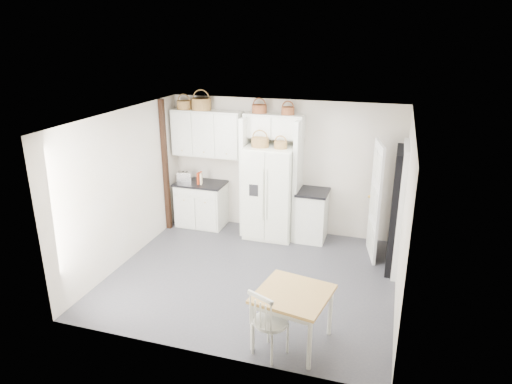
% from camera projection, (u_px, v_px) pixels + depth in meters
% --- Properties ---
extents(floor, '(4.50, 4.50, 0.00)m').
position_uv_depth(floor, '(252.00, 276.00, 7.47)').
color(floor, '#47474A').
rests_on(floor, ground).
extents(ceiling, '(4.50, 4.50, 0.00)m').
position_uv_depth(ceiling, '(252.00, 118.00, 6.61)').
color(ceiling, white).
rests_on(ceiling, wall_back).
extents(wall_back, '(4.50, 0.00, 4.50)m').
position_uv_depth(wall_back, '(283.00, 167.00, 8.84)').
color(wall_back, silver).
rests_on(wall_back, floor).
extents(wall_left, '(0.00, 4.00, 4.00)m').
position_uv_depth(wall_left, '(125.00, 188.00, 7.67)').
color(wall_left, silver).
rests_on(wall_left, floor).
extents(wall_right, '(0.00, 4.00, 4.00)m').
position_uv_depth(wall_right, '(404.00, 218.00, 6.41)').
color(wall_right, silver).
rests_on(wall_right, floor).
extents(refrigerator, '(0.92, 0.74, 1.78)m').
position_uv_depth(refrigerator, '(270.00, 192.00, 8.69)').
color(refrigerator, white).
rests_on(refrigerator, floor).
extents(base_cab_left, '(0.95, 0.60, 0.88)m').
position_uv_depth(base_cab_left, '(202.00, 205.00, 9.31)').
color(base_cab_left, white).
rests_on(base_cab_left, floor).
extents(base_cab_right, '(0.53, 0.64, 0.93)m').
position_uv_depth(base_cab_right, '(312.00, 216.00, 8.66)').
color(base_cab_right, white).
rests_on(base_cab_right, floor).
extents(dining_table, '(1.01, 1.01, 0.72)m').
position_uv_depth(dining_table, '(292.00, 317.00, 5.77)').
color(dining_table, '#9D6533').
rests_on(dining_table, floor).
extents(windsor_chair, '(0.57, 0.55, 0.91)m').
position_uv_depth(windsor_chair, '(270.00, 322.00, 5.52)').
color(windsor_chair, white).
rests_on(windsor_chair, floor).
extents(counter_left, '(0.99, 0.64, 0.04)m').
position_uv_depth(counter_left, '(201.00, 183.00, 9.16)').
color(counter_left, black).
rests_on(counter_left, base_cab_left).
extents(counter_right, '(0.57, 0.68, 0.04)m').
position_uv_depth(counter_right, '(313.00, 192.00, 8.50)').
color(counter_right, black).
rests_on(counter_right, base_cab_right).
extents(toaster, '(0.31, 0.21, 0.20)m').
position_uv_depth(toaster, '(185.00, 177.00, 9.18)').
color(toaster, silver).
rests_on(toaster, counter_left).
extents(cookbook_red, '(0.05, 0.16, 0.24)m').
position_uv_depth(cookbook_red, '(200.00, 178.00, 9.03)').
color(cookbook_red, '#B13111').
rests_on(cookbook_red, counter_left).
extents(cookbook_cream, '(0.07, 0.15, 0.22)m').
position_uv_depth(cookbook_cream, '(201.00, 179.00, 9.03)').
color(cookbook_cream, beige).
rests_on(cookbook_cream, counter_left).
extents(basket_upper_a, '(0.29, 0.29, 0.16)m').
position_uv_depth(basket_upper_a, '(184.00, 105.00, 8.86)').
color(basket_upper_a, brown).
rests_on(basket_upper_a, upper_cabinet).
extents(basket_upper_b, '(0.38, 0.38, 0.22)m').
position_uv_depth(basket_upper_b, '(201.00, 104.00, 8.75)').
color(basket_upper_b, brown).
rests_on(basket_upper_b, upper_cabinet).
extents(basket_bridge_a, '(0.28, 0.28, 0.15)m').
position_uv_depth(basket_bridge_a, '(259.00, 109.00, 8.43)').
color(basket_bridge_a, brown).
rests_on(basket_bridge_a, bridge_cabinet).
extents(basket_bridge_b, '(0.24, 0.24, 0.14)m').
position_uv_depth(basket_bridge_b, '(288.00, 111.00, 8.29)').
color(basket_bridge_b, brown).
rests_on(basket_bridge_b, bridge_cabinet).
extents(basket_fridge_a, '(0.32, 0.32, 0.17)m').
position_uv_depth(basket_fridge_a, '(260.00, 142.00, 8.32)').
color(basket_fridge_a, brown).
rests_on(basket_fridge_a, refrigerator).
extents(basket_fridge_b, '(0.24, 0.24, 0.13)m').
position_uv_depth(basket_fridge_b, '(281.00, 145.00, 8.22)').
color(basket_fridge_b, brown).
rests_on(basket_fridge_b, refrigerator).
extents(upper_cabinet, '(1.40, 0.34, 0.90)m').
position_uv_depth(upper_cabinet, '(207.00, 133.00, 8.91)').
color(upper_cabinet, white).
rests_on(upper_cabinet, wall_back).
extents(bridge_cabinet, '(1.12, 0.34, 0.45)m').
position_uv_depth(bridge_cabinet, '(274.00, 126.00, 8.46)').
color(bridge_cabinet, white).
rests_on(bridge_cabinet, wall_back).
extents(fridge_panel_left, '(0.08, 0.60, 2.30)m').
position_uv_depth(fridge_panel_left, '(246.00, 176.00, 8.80)').
color(fridge_panel_left, white).
rests_on(fridge_panel_left, floor).
extents(fridge_panel_right, '(0.08, 0.60, 2.30)m').
position_uv_depth(fridge_panel_right, '(298.00, 180.00, 8.52)').
color(fridge_panel_right, white).
rests_on(fridge_panel_right, floor).
extents(trim_post, '(0.09, 0.09, 2.60)m').
position_uv_depth(trim_post, '(165.00, 166.00, 8.87)').
color(trim_post, black).
rests_on(trim_post, floor).
extents(doorway_void, '(0.18, 0.85, 2.05)m').
position_uv_depth(doorway_void, '(397.00, 210.00, 7.43)').
color(doorway_void, black).
rests_on(doorway_void, floor).
extents(door_slab, '(0.21, 0.79, 2.05)m').
position_uv_depth(door_slab, '(375.00, 201.00, 7.83)').
color(door_slab, white).
rests_on(door_slab, floor).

